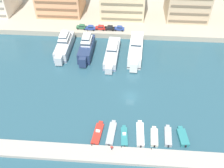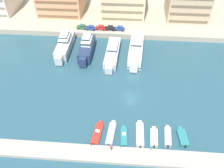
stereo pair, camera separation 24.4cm
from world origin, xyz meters
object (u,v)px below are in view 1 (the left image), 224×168
at_px(motorboat_teal_mid_right, 183,137).
at_px(yacht_silver_far_left, 64,45).
at_px(pedestrian_near_edge, 112,147).
at_px(yacht_silver_mid_left, 112,52).
at_px(motorboat_white_center_left, 140,134).
at_px(yacht_white_center_left, 136,49).
at_px(motorboat_teal_mid_left, 124,136).
at_px(car_blue_left, 90,28).
at_px(motorboat_red_far_left, 98,133).
at_px(car_blue_center, 119,28).
at_px(yacht_navy_left, 87,48).
at_px(car_black_center_left, 110,28).
at_px(car_red_mid_left, 101,27).
at_px(car_green_far_left, 82,27).
at_px(motorboat_grey_left, 111,133).
at_px(motorboat_cream_center, 154,137).
at_px(motorboat_grey_center_right, 168,136).

bearing_deg(motorboat_teal_mid_right, yacht_silver_far_left, 135.92).
bearing_deg(pedestrian_near_edge, yacht_silver_mid_left, 93.97).
bearing_deg(motorboat_white_center_left, yacht_white_center_left, 92.03).
relative_size(motorboat_teal_mid_left, car_blue_left, 1.62).
xyz_separation_m(motorboat_red_far_left, motorboat_white_center_left, (10.98, 0.53, 0.11)).
height_order(motorboat_red_far_left, car_blue_center, car_blue_center).
height_order(yacht_navy_left, car_black_center_left, yacht_navy_left).
height_order(motorboat_teal_mid_left, car_red_mid_left, car_red_mid_left).
relative_size(yacht_navy_left, yacht_white_center_left, 0.79).
bearing_deg(yacht_silver_mid_left, car_green_far_left, 131.03).
relative_size(motorboat_grey_left, car_blue_center, 1.95).
distance_m(yacht_silver_mid_left, car_green_far_left, 20.83).
distance_m(yacht_white_center_left, car_blue_center, 15.25).
bearing_deg(yacht_silver_far_left, car_blue_center, 33.16).
bearing_deg(yacht_silver_far_left, motorboat_grey_left, -61.47).
height_order(yacht_navy_left, motorboat_red_far_left, yacht_navy_left).
height_order(motorboat_cream_center, motorboat_grey_center_right, motorboat_grey_center_right).
bearing_deg(car_green_far_left, motorboat_grey_center_right, -58.83).
height_order(yacht_white_center_left, motorboat_teal_mid_left, yacht_white_center_left).
bearing_deg(car_green_far_left, motorboat_teal_mid_right, -55.83).
bearing_deg(motorboat_white_center_left, motorboat_cream_center, -10.59).
bearing_deg(motorboat_teal_mid_left, car_blue_center, 94.37).
bearing_deg(car_blue_left, motorboat_teal_mid_left, -72.90).
distance_m(motorboat_red_far_left, motorboat_white_center_left, 10.99).
height_order(yacht_silver_far_left, motorboat_grey_center_right, yacht_silver_far_left).
xyz_separation_m(yacht_silver_far_left, car_green_far_left, (4.38, 13.03, 0.71)).
height_order(motorboat_grey_center_right, pedestrian_near_edge, pedestrian_near_edge).
bearing_deg(yacht_silver_far_left, motorboat_cream_center, -50.36).
height_order(motorboat_grey_left, motorboat_cream_center, motorboat_cream_center).
relative_size(yacht_silver_mid_left, motorboat_cream_center, 3.30).
bearing_deg(car_blue_left, motorboat_teal_mid_right, -58.53).
bearing_deg(motorboat_grey_center_right, car_blue_left, 118.25).
distance_m(yacht_silver_mid_left, car_blue_center, 15.74).
relative_size(yacht_navy_left, car_black_center_left, 4.14).
bearing_deg(yacht_silver_far_left, car_blue_left, 57.01).
height_order(motorboat_teal_mid_left, pedestrian_near_edge, pedestrian_near_edge).
relative_size(motorboat_grey_center_right, motorboat_teal_mid_right, 1.08).
bearing_deg(car_blue_center, yacht_silver_mid_left, -96.43).
bearing_deg(car_green_far_left, car_black_center_left, -0.59).
distance_m(car_green_far_left, car_black_center_left, 11.53).
xyz_separation_m(yacht_silver_mid_left, pedestrian_near_edge, (2.79, -40.12, 0.06)).
bearing_deg(car_black_center_left, yacht_silver_far_left, -140.96).
height_order(motorboat_cream_center, car_green_far_left, car_green_far_left).
distance_m(motorboat_grey_left, motorboat_teal_mid_right, 18.28).
xyz_separation_m(motorboat_cream_center, car_green_far_left, (-26.99, 50.90, 2.66)).
bearing_deg(car_black_center_left, motorboat_white_center_left, -76.66).
bearing_deg(motorboat_grey_center_right, car_green_far_left, 121.17).
xyz_separation_m(car_green_far_left, car_blue_left, (3.71, -0.56, 0.00)).
xyz_separation_m(motorboat_grey_left, car_black_center_left, (-4.43, 50.33, 2.73)).
xyz_separation_m(motorboat_grey_left, car_green_far_left, (-15.96, 50.45, 2.73)).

